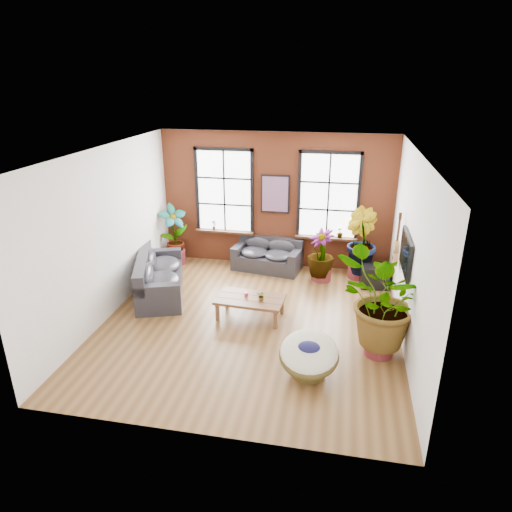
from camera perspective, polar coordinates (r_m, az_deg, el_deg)
The scene contains 19 objects.
room at distance 8.97m, azimuth -0.55°, elevation 1.89°, with size 6.04×6.54×3.54m.
sofa_back at distance 12.00m, azimuth 1.48°, elevation 0.06°, with size 1.86×1.12×0.80m.
sofa_left at distance 10.86m, azimuth -12.22°, elevation -2.54°, with size 1.69×2.53×0.92m.
coffee_table at distance 9.59m, azimuth -0.74°, elevation -5.54°, with size 1.45×0.89×0.54m.
papasan_chair at distance 7.92m, azimuth 6.63°, elevation -12.16°, with size 1.02×1.04×0.76m.
poster at distance 11.78m, azimuth 2.42°, elevation 7.74°, with size 0.74×0.06×0.98m.
tv_wall_unit at distance 9.39m, azimuth 17.86°, elevation 0.38°, with size 0.13×1.86×1.20m.
media_box at distance 11.39m, azimuth 14.57°, elevation -2.41°, with size 0.69×0.59×0.54m.
pot_back_left at distance 12.58m, azimuth -10.00°, elevation -0.06°, with size 0.68×0.68×0.39m.
pot_back_right at distance 11.82m, azimuth 12.61°, elevation -1.78°, with size 0.67×0.67×0.37m.
pot_right_wall at distance 8.78m, azimuth 15.12°, elevation -10.70°, with size 0.64×0.64×0.38m.
pot_mid at distance 11.51m, azimuth 8.16°, elevation -2.14°, with size 0.58×0.58×0.35m.
floor_plant_back_left at distance 12.34m, azimuth -10.23°, elevation 2.98°, with size 0.79×0.53×1.50m, color #1C3C10.
floor_plant_back_right at distance 11.57m, azimuth 12.87°, elevation 1.84°, with size 0.90×0.72×1.63m, color #1C3C10.
floor_plant_right_wall at distance 8.36m, azimuth 15.69°, elevation -5.65°, with size 1.62×1.40×1.80m, color #1C3C10.
floor_plant_mid at distance 11.27m, azimuth 8.11°, elevation 0.39°, with size 0.67×0.67×1.19m, color #1C3C10.
table_plant at distance 9.41m, azimuth 0.69°, elevation -5.00°, with size 0.19×0.17×0.22m, color #1C3C10.
sill_plant_left at distance 12.33m, azimuth -5.31°, elevation 3.88°, with size 0.14×0.10×0.27m, color #1C3C10.
sill_plant_right at distance 11.86m, azimuth 10.46°, elevation 2.89°, with size 0.15×0.15×0.27m, color #1C3C10.
Camera 1 is at (1.69, -8.12, 4.79)m, focal length 32.00 mm.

